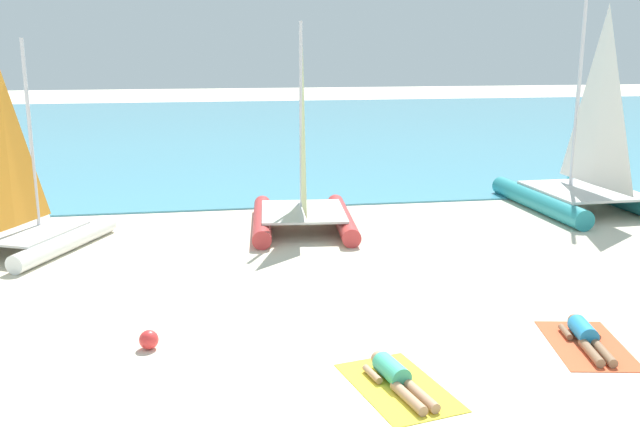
# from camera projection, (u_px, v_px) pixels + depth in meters

# --- Properties ---
(ground_plane) EXTENTS (120.00, 120.00, 0.00)m
(ground_plane) POSITION_uv_depth(u_px,v_px,m) (288.00, 213.00, 19.74)
(ground_plane) COLOR beige
(ocean_water) EXTENTS (120.00, 40.00, 0.05)m
(ocean_water) POSITION_uv_depth(u_px,v_px,m) (241.00, 129.00, 39.47)
(ocean_water) COLOR #4C9EB7
(ocean_water) RESTS_ON ground
(sailboat_red) EXTENTS (2.87, 4.15, 5.12)m
(sailboat_red) POSITION_uv_depth(u_px,v_px,m) (303.00, 200.00, 17.79)
(sailboat_red) COLOR #CC3838
(sailboat_red) RESTS_ON ground
(sailboat_white) EXTENTS (3.60, 4.24, 4.70)m
(sailboat_white) POSITION_uv_depth(u_px,v_px,m) (25.00, 220.00, 16.02)
(sailboat_white) COLOR white
(sailboat_white) RESTS_ON ground
(sailboat_teal) EXTENTS (3.19, 4.87, 6.25)m
(sailboat_teal) POSITION_uv_depth(u_px,v_px,m) (583.00, 178.00, 19.87)
(sailboat_teal) COLOR teal
(sailboat_teal) RESTS_ON ground
(towel_left) EXTENTS (1.47, 2.09, 0.01)m
(towel_left) POSITION_uv_depth(u_px,v_px,m) (398.00, 387.00, 9.65)
(towel_left) COLOR yellow
(towel_left) RESTS_ON ground
(sunbather_left) EXTENTS (0.71, 1.56, 0.30)m
(sunbather_left) POSITION_uv_depth(u_px,v_px,m) (396.00, 376.00, 9.68)
(sunbather_left) COLOR #3FB28C
(sunbather_left) RESTS_ON towel_left
(towel_right) EXTENTS (1.44, 2.07, 0.01)m
(towel_right) POSITION_uv_depth(u_px,v_px,m) (587.00, 345.00, 11.00)
(towel_right) COLOR #EA5933
(towel_right) RESTS_ON ground
(sunbather_right) EXTENTS (0.69, 1.56, 0.30)m
(sunbather_right) POSITION_uv_depth(u_px,v_px,m) (586.00, 336.00, 11.03)
(sunbather_right) COLOR #268CCC
(sunbather_right) RESTS_ON towel_right
(beach_ball) EXTENTS (0.30, 0.30, 0.30)m
(beach_ball) POSITION_uv_depth(u_px,v_px,m) (149.00, 340.00, 10.84)
(beach_ball) COLOR red
(beach_ball) RESTS_ON ground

